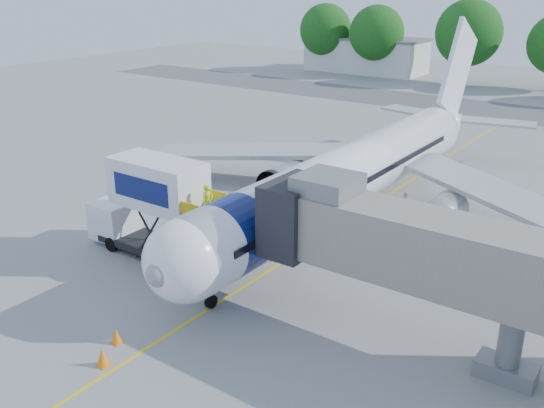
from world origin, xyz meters
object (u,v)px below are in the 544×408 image
Objects in this scene: aircraft at (355,173)px; jet_bridge at (403,245)px; ground_tug at (60,343)px; catering_hiloader at (151,207)px.

jet_bridge is (7.99, -11.12, 1.39)m from aircraft.
catering_hiloader is at bearing 134.27° from ground_tug.
aircraft reaches higher than jet_bridge.
aircraft is at bearing 103.67° from ground_tug.
jet_bridge is 1.64× the size of catering_hiloader.
catering_hiloader is at bearing -179.99° from jet_bridge.
jet_bridge reaches higher than catering_hiloader.
jet_bridge is at bearing 61.33° from ground_tug.
aircraft is 12.77m from catering_hiloader.
catering_hiloader is 2.13× the size of ground_tug.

